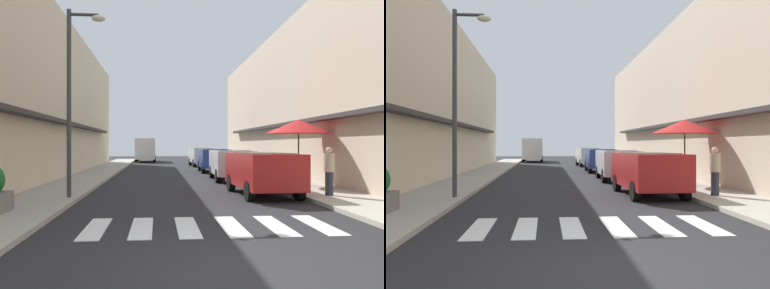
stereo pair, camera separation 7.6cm
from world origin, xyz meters
TOP-DOWN VIEW (x-y plane):
  - ground_plane at (0.00, 14.93)m, footprint 82.11×82.11m
  - sidewalk_left at (-4.65, 14.93)m, footprint 2.26×52.25m
  - sidewalk_right at (4.65, 14.93)m, footprint 2.26×52.25m
  - building_row_left at (-8.28, 15.80)m, footprint 5.50×35.59m
  - building_row_right at (8.28, 15.80)m, footprint 5.50×35.59m
  - crosswalk at (-0.00, 3.11)m, footprint 5.20×2.20m
  - parked_car_near at (2.47, 8.11)m, footprint 1.91×4.13m
  - parked_car_mid at (2.47, 13.96)m, footprint 1.91×4.11m
  - parked_car_far at (2.47, 19.94)m, footprint 1.89×3.99m
  - parked_car_distant at (2.47, 26.91)m, footprint 1.94×4.07m
  - delivery_van at (-2.32, 35.75)m, footprint 2.02×5.41m
  - street_lamp at (-3.65, 7.32)m, footprint 1.19×0.28m
  - cafe_umbrella at (4.55, 10.33)m, footprint 2.69×2.69m
  - pedestrian_walking_near at (4.38, 7.06)m, footprint 0.34×0.34m

SIDE VIEW (x-z plane):
  - ground_plane at x=0.00m, z-range 0.00..0.00m
  - crosswalk at x=0.00m, z-range 0.00..0.01m
  - sidewalk_left at x=-4.65m, z-range 0.00..0.12m
  - sidewalk_right at x=4.65m, z-range 0.00..0.12m
  - parked_car_far at x=2.47m, z-range 0.19..1.66m
  - parked_car_distant at x=2.47m, z-range 0.19..1.66m
  - parked_car_mid at x=2.47m, z-range 0.19..1.66m
  - parked_car_near at x=2.47m, z-range 0.19..1.66m
  - pedestrian_walking_near at x=4.38m, z-range 0.15..1.70m
  - delivery_van at x=-2.32m, z-range 0.22..2.59m
  - cafe_umbrella at x=4.55m, z-range 1.15..3.77m
  - street_lamp at x=-3.65m, z-range 0.73..6.54m
  - building_row_left at x=-8.28m, z-range 0.00..8.36m
  - building_row_right at x=8.28m, z-range 0.00..8.39m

